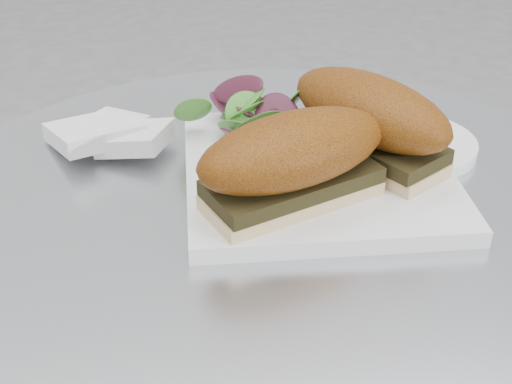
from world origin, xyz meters
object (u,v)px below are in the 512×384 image
(sandwich_right, at_px, (369,117))
(saucer, at_px, (412,145))
(plate, at_px, (317,172))
(sandwich_left, at_px, (293,159))

(sandwich_right, distance_m, saucer, 0.09)
(plate, height_order, saucer, plate)
(sandwich_right, bearing_deg, sandwich_left, -83.75)
(plate, relative_size, sandwich_right, 1.27)
(plate, height_order, sandwich_left, sandwich_left)
(plate, bearing_deg, saucer, 18.71)
(plate, xyz_separation_m, sandwich_left, (-0.04, -0.06, 0.05))
(sandwich_left, bearing_deg, plate, 36.86)
(sandwich_left, distance_m, sandwich_right, 0.11)
(plate, bearing_deg, sandwich_right, 6.69)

